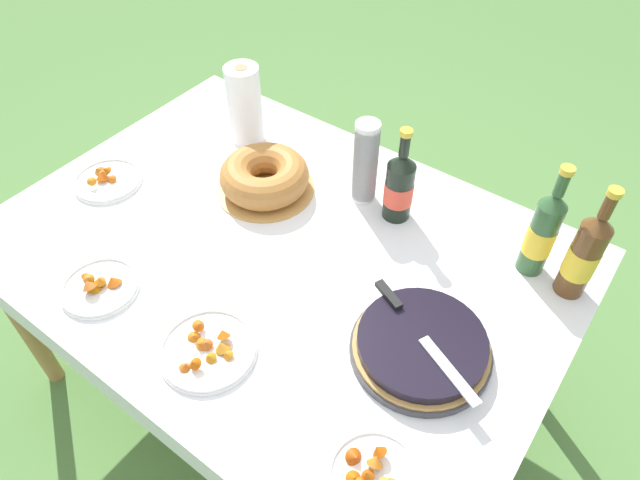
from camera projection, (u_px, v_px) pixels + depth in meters
The scene contains 15 objects.
ground_plane at pixel (289, 382), 2.10m from camera, with size 16.00×16.00×0.00m, color #568442.
garden_table at pixel (280, 263), 1.63m from camera, with size 1.55×1.11×0.73m.
tablecloth at pixel (279, 251), 1.59m from camera, with size 1.56×1.12×0.10m.
berry_tart at pixel (421, 346), 1.32m from camera, with size 0.33×0.33×0.06m.
serving_knife at pixel (416, 328), 1.31m from camera, with size 0.35×0.18×0.01m.
bundt_cake at pixel (265, 177), 1.71m from camera, with size 0.30×0.30×0.10m.
cup_stack at pixel (365, 163), 1.62m from camera, with size 0.07×0.07×0.27m.
cider_bottle_green at pixel (542, 233), 1.43m from camera, with size 0.07×0.07×0.34m.
cider_bottle_amber at pixel (584, 255), 1.38m from camera, with size 0.08×0.08×0.34m.
juice_bottle_red at pixel (399, 186), 1.59m from camera, with size 0.08×0.08×0.30m.
snack_plate_near at pixel (99, 286), 1.46m from camera, with size 0.20×0.20×0.06m.
snack_plate_left at pixel (107, 180), 1.76m from camera, with size 0.21×0.21×0.05m.
snack_plate_right at pixel (208, 349), 1.33m from camera, with size 0.23×0.23×0.05m.
snack_plate_far at pixel (374, 476), 1.13m from camera, with size 0.19×0.19×0.06m.
paper_towel_roll at pixel (245, 105), 1.83m from camera, with size 0.11×0.11×0.27m.
Camera 1 is at (0.73, -0.80, 1.88)m, focal length 32.00 mm.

